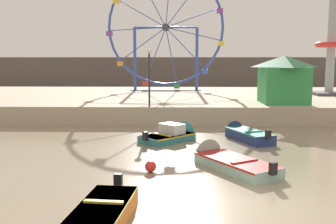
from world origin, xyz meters
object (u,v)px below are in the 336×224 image
Objects in this scene: ferris_wheel_blue_frame at (166,30)px; carnival_booth_green_kiosk at (284,78)px; motorboat_navy_blue at (243,133)px; mooring_buoy_orange at (151,166)px; motorboat_teal_painted at (177,135)px; drop_tower_steel_tower at (333,19)px; motorboat_seafoam at (221,159)px; promenade_lamp_near at (149,69)px.

carnival_booth_green_kiosk is at bearing -50.95° from ferris_wheel_blue_frame.
motorboat_navy_blue is 9.43× the size of mooring_buoy_orange.
motorboat_teal_painted is 0.22× the size of drop_tower_steel_tower.
carnival_booth_green_kiosk is 15.87m from mooring_buoy_orange.
ferris_wheel_blue_frame is at bearing 163.87° from drop_tower_steel_tower.
ferris_wheel_blue_frame is 24.74m from mooring_buoy_orange.
drop_tower_steel_tower is at bearing 0.91° from motorboat_teal_painted.
motorboat_seafoam is 0.29× the size of drop_tower_steel_tower.
motorboat_teal_painted is 8.10× the size of mooring_buoy_orange.
motorboat_navy_blue is (1.73, 5.46, 0.05)m from motorboat_seafoam.
promenade_lamp_near is (-9.17, -2.30, 0.73)m from carnival_booth_green_kiosk.
ferris_wheel_blue_frame reaches higher than carnival_booth_green_kiosk.
motorboat_seafoam is at bearing -69.40° from promenade_lamp_near.
drop_tower_steel_tower is 25.19m from mooring_buoy_orange.
motorboat_navy_blue is at bearing -119.71° from carnival_booth_green_kiosk.
mooring_buoy_orange is (-4.55, -6.62, -0.07)m from motorboat_navy_blue.
carnival_booth_green_kiosk is at bearing -51.85° from motorboat_navy_blue.
ferris_wheel_blue_frame is at bearing -24.07° from motorboat_seafoam.
motorboat_teal_painted is at bearing -86.06° from ferris_wheel_blue_frame.
promenade_lamp_near reaches higher than mooring_buoy_orange.
carnival_booth_green_kiosk reaches higher than motorboat_seafoam.
drop_tower_steel_tower is at bearing -16.13° from ferris_wheel_blue_frame.
carnival_booth_green_kiosk is (-5.51, -6.48, -4.66)m from drop_tower_steel_tower.
ferris_wheel_blue_frame is 14.17m from carnival_booth_green_kiosk.
promenade_lamp_near is (-0.62, -12.84, -3.32)m from ferris_wheel_blue_frame.
drop_tower_steel_tower is at bearing -57.58° from motorboat_navy_blue.
mooring_buoy_orange is at bearing 80.57° from motorboat_seafoam.
ferris_wheel_blue_frame reaches higher than mooring_buoy_orange.
drop_tower_steel_tower is (9.27, 13.11, 7.28)m from motorboat_navy_blue.
motorboat_navy_blue is 0.25× the size of drop_tower_steel_tower.
carnival_booth_green_kiosk is 9.48m from promenade_lamp_near.
ferris_wheel_blue_frame is at bearing 128.88° from carnival_booth_green_kiosk.
drop_tower_steel_tower reaches higher than promenade_lamp_near.
motorboat_navy_blue is 1.12× the size of promenade_lamp_near.
ferris_wheel_blue_frame is 13.28m from promenade_lamp_near.
carnival_booth_green_kiosk is (7.34, 7.01, 2.66)m from motorboat_teal_painted.
motorboat_navy_blue is 19.05m from ferris_wheel_blue_frame.
promenade_lamp_near reaches higher than motorboat_seafoam.
carnival_booth_green_kiosk is at bearing -1.79° from motorboat_teal_painted.
mooring_buoy_orange is at bearing -89.41° from ferris_wheel_blue_frame.
drop_tower_steel_tower reaches higher than motorboat_teal_painted.
motorboat_navy_blue is 0.36× the size of ferris_wheel_blue_frame.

